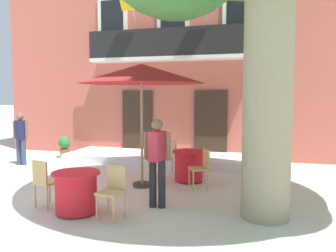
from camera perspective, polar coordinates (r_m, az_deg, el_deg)
ground_plane at (r=7.93m, az=-13.92°, el=-10.72°), size 120.00×120.00×0.00m
building_facade at (r=14.05m, az=2.98°, el=11.59°), size 13.00×5.09×7.50m
entrance_step_platform at (r=11.28m, az=-0.41°, el=-5.25°), size 6.42×1.92×0.25m
cafe_table_near_tree at (r=8.77m, az=3.53°, el=-6.44°), size 0.86×0.86×0.76m
cafe_chair_near_tree_0 at (r=9.41m, az=1.51°, el=-4.79°), size 0.55×0.55×0.91m
cafe_chair_near_tree_1 at (r=8.06m, az=5.51°, el=-6.47°), size 0.54×0.54×0.91m
cafe_table_middle at (r=6.63m, az=-14.70°, el=-10.33°), size 0.86×0.86×0.76m
cafe_chair_middle_0 at (r=6.21m, az=-8.91°, el=-9.97°), size 0.46×0.46×0.91m
cafe_chair_middle_1 at (r=7.10m, az=-19.42°, el=-8.30°), size 0.49×0.49×0.91m
cafe_umbrella at (r=8.11m, az=-4.34°, el=8.40°), size 2.90×2.90×2.85m
ground_planter_left at (r=12.53m, az=-16.52°, el=-3.10°), size 0.39×0.39×0.74m
pedestrian_near_entrance at (r=11.63m, az=-22.86°, el=-1.47°), size 0.53×0.34×1.60m
pedestrian_mid_plaza at (r=6.62m, az=-1.76°, el=-5.19°), size 0.53×0.38×1.69m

